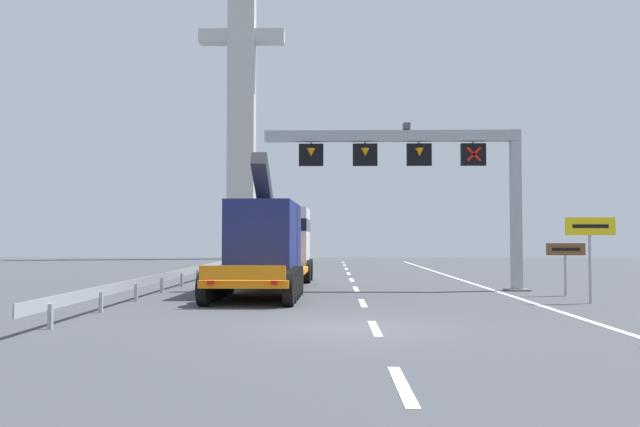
% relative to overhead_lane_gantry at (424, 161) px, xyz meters
% --- Properties ---
extents(ground, '(112.00, 112.00, 0.00)m').
position_rel_overhead_lane_gantry_xyz_m(ground, '(-3.36, -10.96, -5.35)').
color(ground, '#424449').
extents(lane_markings, '(0.20, 49.66, 0.01)m').
position_rel_overhead_lane_gantry_xyz_m(lane_markings, '(-2.81, 6.57, -5.34)').
color(lane_markings, silver).
rests_on(lane_markings, ground).
extents(edge_line_right, '(0.20, 63.00, 0.01)m').
position_rel_overhead_lane_gantry_xyz_m(edge_line_right, '(2.84, 1.04, -5.34)').
color(edge_line_right, silver).
rests_on(edge_line_right, ground).
extents(overhead_lane_gantry, '(10.83, 0.90, 6.94)m').
position_rel_overhead_lane_gantry_xyz_m(overhead_lane_gantry, '(0.00, 0.00, 0.00)').
color(overhead_lane_gantry, '#9EA0A5').
rests_on(overhead_lane_gantry, ground).
extents(heavy_haul_truck_orange, '(3.26, 14.11, 5.30)m').
position_rel_overhead_lane_gantry_xyz_m(heavy_haul_truck_orange, '(-6.39, 1.20, -3.36)').
color(heavy_haul_truck_orange, orange).
rests_on(heavy_haul_truck_orange, ground).
extents(exit_sign_yellow, '(1.64, 0.15, 2.84)m').
position_rel_overhead_lane_gantry_xyz_m(exit_sign_yellow, '(4.69, -5.19, -3.16)').
color(exit_sign_yellow, '#9EA0A5').
rests_on(exit_sign_yellow, ground).
extents(tourist_info_sign_brown, '(1.45, 0.15, 1.97)m').
position_rel_overhead_lane_gantry_xyz_m(tourist_info_sign_brown, '(4.91, -2.37, -3.85)').
color(tourist_info_sign_brown, '#9EA0A5').
rests_on(tourist_info_sign_brown, ground).
extents(guardrail_left, '(0.13, 26.48, 0.76)m').
position_rel_overhead_lane_gantry_xyz_m(guardrail_left, '(-10.57, 0.28, -4.78)').
color(guardrail_left, '#999EA3').
rests_on(guardrail_left, ground).
extents(bridge_pylon_distant, '(9.00, 2.00, 37.82)m').
position_rel_overhead_lane_gantry_xyz_m(bridge_pylon_distant, '(-13.32, 40.11, 13.96)').
color(bridge_pylon_distant, '#B7B7B2').
rests_on(bridge_pylon_distant, ground).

